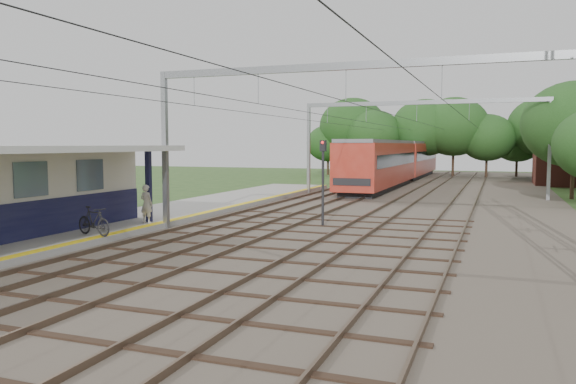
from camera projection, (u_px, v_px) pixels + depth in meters
The scene contains 10 objects.
ballast_bed at pixel (417, 204), 35.91m from camera, with size 18.00×90.00×0.10m, color #473D33.
platform at pixel (106, 227), 25.00m from camera, with size 5.00×52.00×0.35m, color gray.
yellow_stripe at pixel (149, 225), 24.20m from camera, with size 0.45×52.00×0.01m, color yellow.
rail_tracks at pixel (378, 200), 36.77m from camera, with size 11.80×88.00×0.15m.
catenary_system at pixel (396, 114), 31.26m from camera, with size 17.22×88.00×7.00m.
tree_band at pixel (451, 135), 60.85m from camera, with size 31.72×30.88×8.82m.
person at pixel (146, 204), 24.87m from camera, with size 0.63×0.41×1.71m, color beige.
bicycle at pixel (94, 221), 21.41m from camera, with size 0.53×1.86×1.12m, color black.
train at pixel (400, 160), 56.29m from camera, with size 3.14×39.13×4.11m.
signal_post at pixel (323, 175), 25.51m from camera, with size 0.30×0.27×4.02m.
Camera 1 is at (8.83, -6.34, 3.81)m, focal length 35.00 mm.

